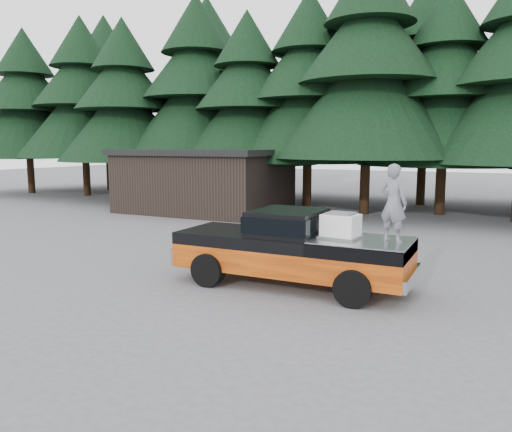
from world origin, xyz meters
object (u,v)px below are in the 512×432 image
at_px(man_on_bed, 393,203).
at_px(utility_building, 205,180).
at_px(air_compressor, 341,227).
at_px(pickup_truck, 291,260).

bearing_deg(man_on_bed, utility_building, -23.01).
relative_size(air_compressor, utility_building, 0.10).
bearing_deg(man_on_bed, pickup_truck, 21.41).
xyz_separation_m(pickup_truck, utility_building, (-9.63, 11.42, 1.00)).
relative_size(air_compressor, man_on_bed, 0.45).
bearing_deg(utility_building, air_compressor, -46.50).
bearing_deg(air_compressor, utility_building, 139.70).
relative_size(pickup_truck, utility_building, 0.71).
distance_m(air_compressor, utility_building, 15.84).
distance_m(man_on_bed, utility_building, 16.60).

